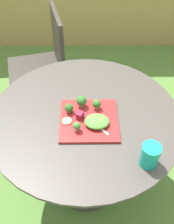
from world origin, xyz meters
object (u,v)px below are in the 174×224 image
(patio_chair, at_px, (46,59))
(salad_plate, at_px, (89,120))
(fork, at_px, (95,124))
(drinking_glass, at_px, (150,156))

(patio_chair, xyz_separation_m, salad_plate, (0.33, -0.86, 0.20))
(salad_plate, distance_m, fork, 0.05)
(patio_chair, xyz_separation_m, fork, (0.36, -0.89, 0.21))
(drinking_glass, bearing_deg, patio_chair, 118.01)
(patio_chair, height_order, drinking_glass, patio_chair)
(drinking_glass, bearing_deg, fork, 136.41)
(patio_chair, bearing_deg, drinking_glass, -61.99)
(salad_plate, bearing_deg, drinking_glass, -44.61)
(patio_chair, distance_m, salad_plate, 0.94)
(salad_plate, xyz_separation_m, fork, (0.03, -0.04, 0.01))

